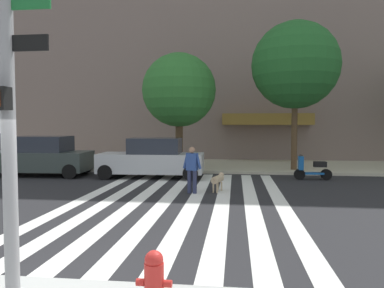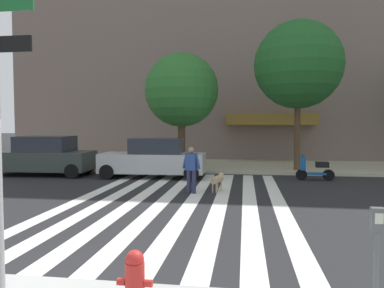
{
  "view_description": "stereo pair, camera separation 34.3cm",
  "coord_description": "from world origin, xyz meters",
  "px_view_note": "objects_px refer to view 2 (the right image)",
  "views": [
    {
      "loc": [
        2.61,
        -5.02,
        2.44
      ],
      "look_at": [
        0.97,
        8.68,
        1.69
      ],
      "focal_mm": 34.05,
      "sensor_mm": 36.0,
      "label": 1
    },
    {
      "loc": [
        2.95,
        -4.98,
        2.44
      ],
      "look_at": [
        0.97,
        8.68,
        1.69
      ],
      "focal_mm": 34.05,
      "sensor_mm": 36.0,
      "label": 2
    }
  ],
  "objects_px": {
    "fire_hydrant": "(135,282)",
    "parked_car_behind_first": "(154,159)",
    "pedestrian_dog_walker": "(191,167)",
    "parked_car_near_curb": "(43,156)",
    "dog_on_leash": "(218,179)",
    "street_tree_nearest": "(182,90)",
    "parking_meter_curbside": "(377,250)",
    "parked_scooter": "(315,169)",
    "street_tree_middle": "(298,65)"
  },
  "relations": [
    {
      "from": "pedestrian_dog_walker",
      "to": "dog_on_leash",
      "type": "xyz_separation_m",
      "value": [
        0.89,
        0.48,
        -0.48
      ]
    },
    {
      "from": "parking_meter_curbside",
      "to": "parked_car_behind_first",
      "type": "distance_m",
      "value": 13.15
    },
    {
      "from": "parked_car_near_curb",
      "to": "dog_on_leash",
      "type": "distance_m",
      "value": 9.15
    },
    {
      "from": "fire_hydrant",
      "to": "parked_car_near_curb",
      "type": "xyz_separation_m",
      "value": [
        -8.26,
        11.98,
        0.38
      ]
    },
    {
      "from": "fire_hydrant",
      "to": "parked_car_near_curb",
      "type": "height_order",
      "value": "parked_car_near_curb"
    },
    {
      "from": "street_tree_nearest",
      "to": "pedestrian_dog_walker",
      "type": "relative_size",
      "value": 3.64
    },
    {
      "from": "street_tree_middle",
      "to": "fire_hydrant",
      "type": "bearing_deg",
      "value": -105.03
    },
    {
      "from": "street_tree_nearest",
      "to": "pedestrian_dog_walker",
      "type": "bearing_deg",
      "value": -77.02
    },
    {
      "from": "street_tree_middle",
      "to": "pedestrian_dog_walker",
      "type": "bearing_deg",
      "value": -125.96
    },
    {
      "from": "fire_hydrant",
      "to": "parked_car_behind_first",
      "type": "bearing_deg",
      "value": 103.17
    },
    {
      "from": "fire_hydrant",
      "to": "street_tree_nearest",
      "type": "bearing_deg",
      "value": 97.66
    },
    {
      "from": "dog_on_leash",
      "to": "parked_car_near_curb",
      "type": "bearing_deg",
      "value": 160.32
    },
    {
      "from": "fire_hydrant",
      "to": "parking_meter_curbside",
      "type": "bearing_deg",
      "value": 1.5
    },
    {
      "from": "parking_meter_curbside",
      "to": "dog_on_leash",
      "type": "relative_size",
      "value": 1.23
    },
    {
      "from": "parking_meter_curbside",
      "to": "pedestrian_dog_walker",
      "type": "height_order",
      "value": "pedestrian_dog_walker"
    },
    {
      "from": "parked_scooter",
      "to": "street_tree_middle",
      "type": "height_order",
      "value": "street_tree_middle"
    },
    {
      "from": "dog_on_leash",
      "to": "pedestrian_dog_walker",
      "type": "bearing_deg",
      "value": -151.64
    },
    {
      "from": "parked_scooter",
      "to": "pedestrian_dog_walker",
      "type": "distance_m",
      "value": 6.14
    },
    {
      "from": "parked_scooter",
      "to": "street_tree_nearest",
      "type": "distance_m",
      "value": 7.71
    },
    {
      "from": "parking_meter_curbside",
      "to": "parked_car_near_curb",
      "type": "bearing_deg",
      "value": 132.84
    },
    {
      "from": "parked_car_behind_first",
      "to": "parked_car_near_curb",
      "type": "bearing_deg",
      "value": 179.99
    },
    {
      "from": "parking_meter_curbside",
      "to": "street_tree_middle",
      "type": "xyz_separation_m",
      "value": [
        1.12,
        14.48,
        4.34
      ]
    },
    {
      "from": "parking_meter_curbside",
      "to": "street_tree_nearest",
      "type": "height_order",
      "value": "street_tree_nearest"
    },
    {
      "from": "parking_meter_curbside",
      "to": "parked_scooter",
      "type": "height_order",
      "value": "parking_meter_curbside"
    },
    {
      "from": "parking_meter_curbside",
      "to": "parked_car_near_curb",
      "type": "xyz_separation_m",
      "value": [
        -11.04,
        11.91,
        -0.13
      ]
    },
    {
      "from": "parked_car_near_curb",
      "to": "street_tree_middle",
      "type": "xyz_separation_m",
      "value": [
        12.16,
        2.57,
        4.47
      ]
    },
    {
      "from": "parking_meter_curbside",
      "to": "parked_car_behind_first",
      "type": "bearing_deg",
      "value": 115.14
    },
    {
      "from": "fire_hydrant",
      "to": "pedestrian_dog_walker",
      "type": "bearing_deg",
      "value": 93.69
    },
    {
      "from": "parked_scooter",
      "to": "pedestrian_dog_walker",
      "type": "xyz_separation_m",
      "value": [
        -4.88,
        -3.69,
        0.45
      ]
    },
    {
      "from": "parked_car_behind_first",
      "to": "pedestrian_dog_walker",
      "type": "distance_m",
      "value": 4.22
    },
    {
      "from": "fire_hydrant",
      "to": "pedestrian_dog_walker",
      "type": "distance_m",
      "value": 8.45
    },
    {
      "from": "parking_meter_curbside",
      "to": "parked_car_behind_first",
      "type": "relative_size",
      "value": 0.29
    },
    {
      "from": "parked_scooter",
      "to": "street_tree_nearest",
      "type": "relative_size",
      "value": 0.27
    },
    {
      "from": "dog_on_leash",
      "to": "parking_meter_curbside",
      "type": "bearing_deg",
      "value": -74.57
    },
    {
      "from": "parking_meter_curbside",
      "to": "street_tree_nearest",
      "type": "relative_size",
      "value": 0.23
    },
    {
      "from": "parked_car_near_curb",
      "to": "pedestrian_dog_walker",
      "type": "xyz_separation_m",
      "value": [
        7.71,
        -3.56,
        0.03
      ]
    },
    {
      "from": "parked_car_near_curb",
      "to": "parked_scooter",
      "type": "distance_m",
      "value": 12.61
    },
    {
      "from": "parking_meter_curbside",
      "to": "pedestrian_dog_walker",
      "type": "xyz_separation_m",
      "value": [
        -3.33,
        8.35,
        -0.1
      ]
    },
    {
      "from": "parking_meter_curbside",
      "to": "parked_car_near_curb",
      "type": "distance_m",
      "value": 16.24
    },
    {
      "from": "parking_meter_curbside",
      "to": "dog_on_leash",
      "type": "xyz_separation_m",
      "value": [
        -2.44,
        8.83,
        -0.59
      ]
    },
    {
      "from": "street_tree_nearest",
      "to": "pedestrian_dog_walker",
      "type": "xyz_separation_m",
      "value": [
        1.41,
        -6.14,
        -3.27
      ]
    },
    {
      "from": "street_tree_nearest",
      "to": "dog_on_leash",
      "type": "xyz_separation_m",
      "value": [
        2.31,
        -5.65,
        -3.75
      ]
    },
    {
      "from": "parked_scooter",
      "to": "street_tree_nearest",
      "type": "height_order",
      "value": "street_tree_nearest"
    },
    {
      "from": "parked_car_near_curb",
      "to": "street_tree_nearest",
      "type": "bearing_deg",
      "value": 22.24
    },
    {
      "from": "parked_scooter",
      "to": "dog_on_leash",
      "type": "bearing_deg",
      "value": -141.2
    },
    {
      "from": "street_tree_middle",
      "to": "dog_on_leash",
      "type": "height_order",
      "value": "street_tree_middle"
    },
    {
      "from": "parked_car_near_curb",
      "to": "street_tree_middle",
      "type": "distance_m",
      "value": 13.21
    },
    {
      "from": "fire_hydrant",
      "to": "parking_meter_curbside",
      "type": "relative_size",
      "value": 0.56
    },
    {
      "from": "parked_scooter",
      "to": "street_tree_middle",
      "type": "relative_size",
      "value": 0.22
    },
    {
      "from": "parked_car_behind_first",
      "to": "pedestrian_dog_walker",
      "type": "bearing_deg",
      "value": -57.58
    }
  ]
}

